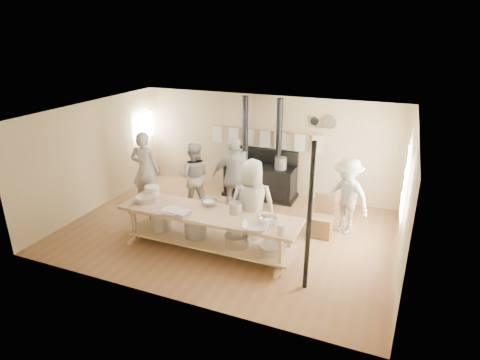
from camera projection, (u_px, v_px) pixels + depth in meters
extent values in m
plane|color=brown|center=(228.00, 231.00, 8.80)|extent=(7.00, 7.00, 0.00)
plane|color=tan|center=(266.00, 145.00, 10.50)|extent=(7.00, 0.00, 7.00)
plane|color=tan|center=(161.00, 227.00, 6.18)|extent=(7.00, 0.00, 7.00)
plane|color=tan|center=(94.00, 156.00, 9.58)|extent=(0.00, 5.00, 5.00)
plane|color=tan|center=(407.00, 202.00, 7.09)|extent=(0.00, 5.00, 5.00)
plane|color=#C6B393|center=(226.00, 114.00, 7.87)|extent=(7.00, 7.00, 0.00)
cube|color=beige|center=(408.00, 180.00, 7.55)|extent=(0.06, 1.35, 1.65)
plane|color=white|center=(406.00, 179.00, 7.57)|extent=(0.00, 1.50, 1.50)
cube|color=beige|center=(405.00, 179.00, 7.57)|extent=(0.02, 0.03, 1.50)
plane|color=white|center=(143.00, 126.00, 11.18)|extent=(0.00, 0.90, 0.90)
cube|color=black|center=(260.00, 181.00, 10.46)|extent=(1.80, 0.70, 0.85)
cube|color=black|center=(260.00, 194.00, 10.60)|extent=(1.90, 0.75, 0.10)
cube|color=black|center=(265.00, 155.00, 10.50)|extent=(1.80, 0.12, 0.35)
cylinder|color=black|center=(245.00, 130.00, 10.20)|extent=(0.15, 0.15, 1.75)
cylinder|color=black|center=(279.00, 134.00, 9.88)|extent=(0.15, 0.15, 1.75)
cylinder|color=#B2B2B7|center=(241.00, 157.00, 10.45)|extent=(0.36, 0.36, 0.34)
cylinder|color=gray|center=(281.00, 163.00, 10.02)|extent=(0.30, 0.30, 0.30)
cylinder|color=tan|center=(265.00, 130.00, 10.26)|extent=(3.00, 0.04, 0.04)
cube|color=silver|center=(218.00, 133.00, 10.82)|extent=(0.28, 0.01, 0.46)
cube|color=silver|center=(233.00, 135.00, 10.66)|extent=(0.28, 0.01, 0.46)
cube|color=silver|center=(249.00, 137.00, 10.50)|extent=(0.28, 0.01, 0.46)
cube|color=silver|center=(265.00, 138.00, 10.34)|extent=(0.28, 0.01, 0.46)
cube|color=silver|center=(282.00, 140.00, 10.18)|extent=(0.28, 0.01, 0.46)
cube|color=silver|center=(299.00, 142.00, 10.02)|extent=(0.28, 0.01, 0.46)
cube|color=silver|center=(317.00, 144.00, 9.86)|extent=(0.28, 0.01, 0.46)
cube|color=tan|center=(320.00, 128.00, 9.72)|extent=(0.50, 0.14, 0.03)
cylinder|color=black|center=(315.00, 121.00, 9.73)|extent=(0.20, 0.04, 0.20)
cylinder|color=silver|center=(330.00, 122.00, 9.60)|extent=(0.32, 0.03, 0.32)
cube|color=tan|center=(208.00, 214.00, 7.73)|extent=(3.60, 0.90, 0.06)
cube|color=tan|center=(209.00, 240.00, 7.94)|extent=(3.40, 0.80, 0.04)
cube|color=tan|center=(209.00, 242.00, 7.95)|extent=(3.30, 0.06, 0.06)
cube|color=tan|center=(134.00, 225.00, 8.16)|extent=(0.07, 0.07, 0.85)
cube|color=tan|center=(151.00, 213.00, 8.68)|extent=(0.07, 0.07, 0.85)
cube|color=tan|center=(280.00, 255.00, 7.06)|extent=(0.07, 0.07, 0.85)
cube|color=tan|center=(289.00, 240.00, 7.58)|extent=(0.07, 0.07, 0.85)
cylinder|color=#B2B2B7|center=(161.00, 221.00, 8.25)|extent=(0.40, 0.40, 0.38)
cylinder|color=gray|center=(196.00, 229.00, 7.98)|extent=(0.44, 0.44, 0.30)
cylinder|color=silver|center=(237.00, 240.00, 7.68)|extent=(0.48, 0.48, 0.22)
cylinder|color=silver|center=(272.00, 249.00, 7.44)|extent=(0.52, 0.52, 0.14)
cylinder|color=black|center=(309.00, 219.00, 6.44)|extent=(0.08, 0.08, 2.60)
imported|color=#A1998E|center=(145.00, 170.00, 9.67)|extent=(0.77, 0.58, 1.92)
imported|color=#A1998E|center=(194.00, 176.00, 9.63)|extent=(0.95, 0.82, 1.67)
imported|color=#A1998E|center=(252.00, 205.00, 7.86)|extent=(1.07, 0.91, 1.85)
imported|color=#A1998E|center=(235.00, 178.00, 9.17)|extent=(1.17, 0.60, 1.90)
imported|color=#A1998E|center=(347.00, 196.00, 8.47)|extent=(1.27, 1.08, 1.70)
cube|color=#513D20|center=(321.00, 226.00, 8.53)|extent=(0.43, 0.43, 0.45)
cube|color=#513D20|center=(324.00, 205.00, 8.54)|extent=(0.42, 0.05, 0.50)
imported|color=silver|center=(173.00, 212.00, 7.63)|extent=(0.50, 0.50, 0.10)
imported|color=silver|center=(209.00, 202.00, 8.04)|extent=(0.47, 0.47, 0.11)
imported|color=silver|center=(255.00, 227.00, 7.03)|extent=(0.58, 0.58, 0.11)
imported|color=silver|center=(267.00, 221.00, 7.27)|extent=(0.44, 0.44, 0.11)
cube|color=#B2B2B7|center=(179.00, 213.00, 7.59)|extent=(0.45, 0.32, 0.09)
cylinder|color=silver|center=(146.00, 199.00, 8.17)|extent=(0.50, 0.50, 0.13)
cylinder|color=gray|center=(236.00, 208.00, 7.64)|extent=(0.31, 0.31, 0.22)
cylinder|color=silver|center=(152.00, 190.00, 8.50)|extent=(0.35, 0.35, 0.19)
cylinder|color=silver|center=(281.00, 230.00, 6.85)|extent=(0.16, 0.16, 0.20)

